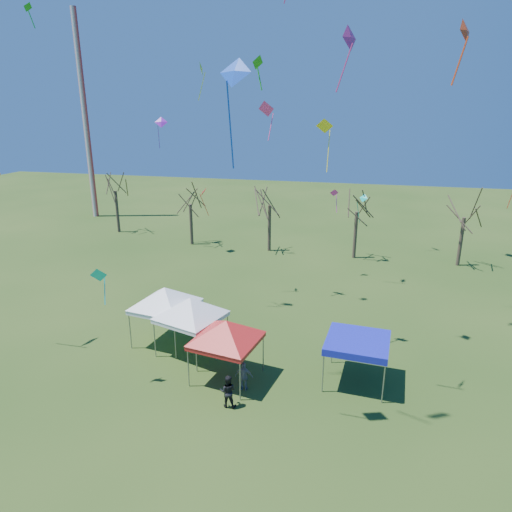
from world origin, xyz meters
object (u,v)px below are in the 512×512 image
at_px(tree_4, 467,200).
at_px(tree_0, 114,176).
at_px(tree_1, 190,190).
at_px(person_grey, 244,376).
at_px(tree_3, 358,195).
at_px(radio_mast, 85,118).
at_px(tent_white_mid, 190,302).
at_px(tent_blue, 358,343).
at_px(tent_red, 226,325).
at_px(tree_2, 270,188).
at_px(tent_white_west, 165,291).
at_px(person_dark, 228,391).

bearing_deg(tree_4, tree_0, 174.66).
relative_size(tree_1, person_grey, 4.85).
bearing_deg(tree_3, radio_mast, 163.69).
bearing_deg(tent_white_mid, tent_blue, -4.97).
relative_size(tent_white_mid, person_grey, 2.79).
relative_size(tent_white_mid, tent_red, 1.00).
xyz_separation_m(tent_blue, person_grey, (-5.47, -2.10, -1.49)).
bearing_deg(tree_2, tent_red, -83.51).
height_order(tent_white_mid, person_grey, tent_white_mid).
height_order(tent_white_mid, tent_blue, tent_white_mid).
relative_size(tree_2, tent_white_west, 1.77).
xyz_separation_m(tree_3, person_grey, (-4.65, -23.37, -5.30)).
distance_m(tree_2, tent_white_west, 20.23).
bearing_deg(tent_white_mid, tree_1, 111.33).
bearing_deg(tent_white_mid, tree_0, 127.58).
height_order(radio_mast, tree_4, radio_mast).
bearing_deg(person_grey, tree_1, -65.78).
xyz_separation_m(tree_4, tent_white_mid, (-17.90, -20.40, -2.82)).
relative_size(radio_mast, person_grey, 16.06).
bearing_deg(tree_2, tree_4, -1.22).
xyz_separation_m(tree_1, tent_white_mid, (8.22, -21.05, -2.55)).
distance_m(tree_0, tent_white_west, 28.31).
distance_m(tree_0, tent_blue, 37.29).
bearing_deg(person_dark, tree_2, -88.81).
distance_m(tent_blue, person_dark, 7.03).
height_order(tent_white_mid, person_dark, tent_white_mid).
height_order(tent_blue, person_dark, tent_blue).
relative_size(tree_1, tree_4, 0.96).
bearing_deg(person_grey, tree_4, -123.58).
height_order(tree_0, tree_3, tree_0).
bearing_deg(tree_2, tent_blue, -66.87).
bearing_deg(tree_2, tree_3, -2.27).
bearing_deg(person_grey, person_dark, 72.08).
relative_size(tree_0, tree_4, 1.07).
height_order(tent_white_west, person_grey, tent_white_west).
xyz_separation_m(person_grey, person_dark, (-0.40, -1.48, 0.05)).
height_order(tree_3, person_grey, tree_3).
xyz_separation_m(tree_3, tent_blue, (0.83, -21.27, -3.81)).
height_order(radio_mast, tent_white_mid, radio_mast).
bearing_deg(tree_4, tent_white_west, -135.50).
xyz_separation_m(tree_0, tree_1, (10.08, -2.73, -0.70)).
xyz_separation_m(radio_mast, tree_3, (34.03, -9.96, -6.42)).
relative_size(tree_0, tent_white_west, 1.82).
distance_m(tree_3, tent_blue, 21.62).
distance_m(tree_3, tent_red, 23.48).
distance_m(tree_2, tree_4, 17.73).
bearing_deg(person_grey, tree_0, -52.89).
bearing_deg(tree_4, person_grey, -120.92).
relative_size(tree_0, tent_white_mid, 1.94).
xyz_separation_m(tree_2, person_dark, (3.35, -25.18, -5.46)).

